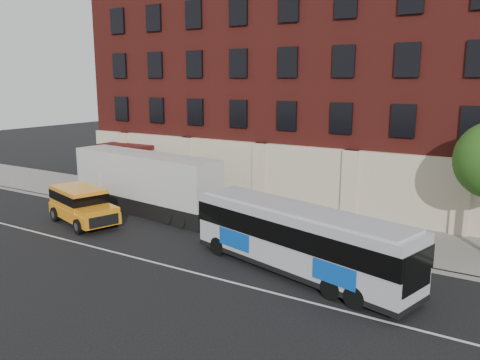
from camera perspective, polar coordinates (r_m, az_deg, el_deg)
The scene contains 9 objects.
ground at distance 22.99m, azimuth -12.45°, elevation -9.36°, with size 120.00×120.00×0.00m, color black.
sidewalk at distance 29.70m, azimuth -0.28°, elevation -4.09°, with size 60.00×6.00×0.15m, color gray.
kerb at distance 27.31m, azimuth -3.64°, elevation -5.53°, with size 60.00×0.25×0.15m, color gray.
lane_line at distance 23.32m, azimuth -11.59°, elevation -9.00°, with size 60.00×0.12×0.01m, color beige.
building at distance 35.54m, azimuth 6.61°, elevation 10.70°, with size 30.00×12.10×15.00m.
sign_pole at distance 32.59m, azimuth -15.80°, elevation -0.62°, with size 0.30×0.20×2.50m.
city_bus at distance 20.80m, azimuth 6.89°, elevation -6.73°, with size 10.86×4.97×2.91m.
yellow_suv at distance 29.47m, azimuth -18.05°, elevation -2.59°, with size 5.50×3.45×2.04m.
shipping_container at distance 30.80m, azimuth -11.05°, elevation -0.39°, with size 11.23×3.56×3.68m.
Camera 1 is at (15.19, -15.21, 8.15)m, focal length 36.53 mm.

